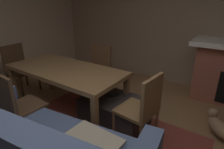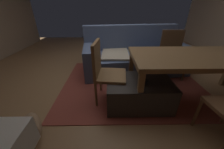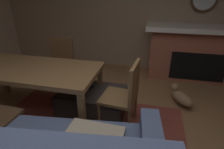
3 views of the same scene
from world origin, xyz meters
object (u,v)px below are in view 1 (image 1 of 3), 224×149
at_px(tv_remote, 113,95).
at_px(dining_table, 65,73).
at_px(ottoman_coffee_table, 115,111).
at_px(dining_chair_east, 18,66).
at_px(dining_chair_north, 16,103).
at_px(dining_chair_south, 98,67).
at_px(dining_chair_west, 143,106).
at_px(small_dog, 218,125).

xyz_separation_m(tv_remote, dining_table, (0.77, 0.19, 0.25)).
height_order(ottoman_coffee_table, dining_chair_east, dining_chair_east).
bearing_deg(dining_chair_north, ottoman_coffee_table, -131.60).
relative_size(dining_chair_south, dining_chair_north, 1.00).
height_order(dining_chair_east, dining_chair_west, same).
relative_size(tv_remote, small_dog, 0.35).
bearing_deg(dining_chair_north, dining_chair_west, -148.64).
distance_m(tv_remote, small_dog, 1.47).
bearing_deg(dining_chair_east, dining_chair_north, 148.46).
relative_size(dining_chair_east, dining_chair_west, 1.00).
bearing_deg(dining_table, dining_chair_west, 179.62).
distance_m(ottoman_coffee_table, dining_chair_west, 0.61).
bearing_deg(tv_remote, small_dog, -127.47).
height_order(tv_remote, dining_chair_east, dining_chair_east).
xyz_separation_m(dining_chair_west, dining_chair_north, (1.34, 0.82, 0.00)).
bearing_deg(dining_chair_south, small_dog, 176.12).
height_order(tv_remote, dining_table, dining_table).
bearing_deg(tv_remote, dining_table, 46.74).
distance_m(dining_chair_east, dining_chair_north, 1.57).
distance_m(tv_remote, dining_chair_west, 0.61).
relative_size(dining_table, dining_chair_east, 2.04).
bearing_deg(dining_table, small_dog, -162.26).
relative_size(tv_remote, dining_chair_west, 0.17).
distance_m(dining_chair_south, dining_chair_east, 1.57).
height_order(tv_remote, dining_chair_south, dining_chair_south).
xyz_separation_m(ottoman_coffee_table, dining_chair_west, (-0.50, 0.13, 0.32)).
relative_size(dining_table, dining_chair_south, 2.04).
xyz_separation_m(dining_chair_south, dining_chair_west, (-1.35, 0.84, 0.00)).
xyz_separation_m(dining_table, dining_chair_south, (0.01, -0.83, -0.14)).
bearing_deg(small_dog, dining_chair_west, 41.07).
xyz_separation_m(dining_chair_east, dining_chair_west, (-2.68, 0.00, 0.00)).
bearing_deg(ottoman_coffee_table, dining_chair_north, 48.40).
distance_m(tv_remote, dining_chair_north, 1.29).
bearing_deg(ottoman_coffee_table, dining_table, 8.40).
bearing_deg(dining_chair_south, dining_chair_north, 90.14).
bearing_deg(tv_remote, dining_chair_south, -6.35).
height_order(tv_remote, dining_chair_north, dining_chair_north).
xyz_separation_m(tv_remote, dining_chair_south, (0.78, -0.64, 0.10)).
xyz_separation_m(dining_table, dining_chair_west, (-1.34, 0.01, -0.14)).
relative_size(ottoman_coffee_table, dining_chair_west, 0.99).
xyz_separation_m(tv_remote, dining_chair_north, (0.78, 1.02, 0.10)).
distance_m(dining_table, dining_chair_east, 1.35).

